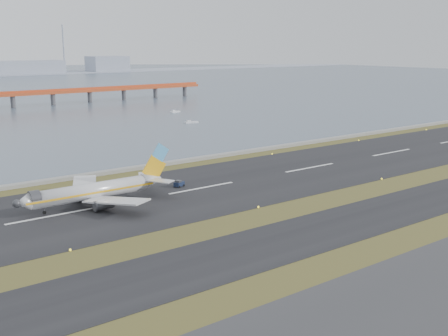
% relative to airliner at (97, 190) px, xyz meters
% --- Properties ---
extents(ground, '(1000.00, 1000.00, 0.00)m').
position_rel_airliner_xyz_m(ground, '(28.21, -32.31, -3.46)').
color(ground, '#394217').
rests_on(ground, ground).
extents(taxiway_strip, '(1000.00, 18.00, 0.10)m').
position_rel_airliner_xyz_m(taxiway_strip, '(28.21, -44.31, -3.41)').
color(taxiway_strip, black).
rests_on(taxiway_strip, ground).
extents(runway_strip, '(1000.00, 45.00, 0.10)m').
position_rel_airliner_xyz_m(runway_strip, '(28.21, -2.31, -3.41)').
color(runway_strip, black).
rests_on(runway_strip, ground).
extents(seawall, '(1000.00, 2.50, 1.00)m').
position_rel_airliner_xyz_m(seawall, '(28.21, 27.69, -2.96)').
color(seawall, gray).
rests_on(seawall, ground).
extents(red_pier, '(260.00, 5.00, 10.20)m').
position_rel_airliner_xyz_m(red_pier, '(48.21, 217.69, 3.82)').
color(red_pier, '#B8451F').
rests_on(red_pier, ground).
extents(airliner, '(38.52, 32.89, 12.80)m').
position_rel_airliner_xyz_m(airliner, '(0.00, 0.00, 0.00)').
color(airliner, silver).
rests_on(airliner, ground).
extents(pushback_tug, '(3.28, 2.60, 1.84)m').
position_rel_airliner_xyz_m(pushback_tug, '(24.25, 2.43, -2.56)').
color(pushback_tug, '#141D37').
rests_on(pushback_tug, ground).
extents(workboat_near, '(6.55, 3.21, 1.52)m').
position_rel_airliner_xyz_m(workboat_near, '(94.27, 100.24, -2.98)').
color(workboat_near, silver).
rests_on(workboat_near, ground).
extents(workboat_far, '(6.29, 3.13, 1.46)m').
position_rel_airliner_xyz_m(workboat_far, '(110.80, 140.36, -3.00)').
color(workboat_far, silver).
rests_on(workboat_far, ground).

